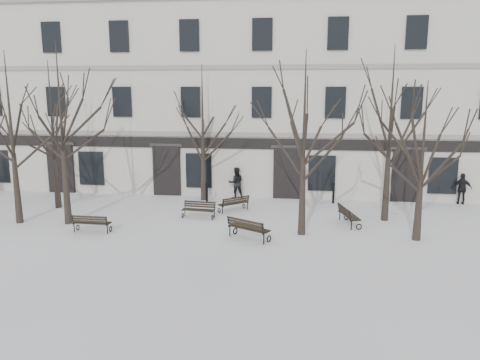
% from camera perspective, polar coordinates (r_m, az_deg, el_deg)
% --- Properties ---
extents(ground, '(100.00, 100.00, 0.00)m').
position_cam_1_polar(ground, '(19.56, -5.15, -7.30)').
color(ground, white).
rests_on(ground, ground).
extents(building, '(40.40, 10.20, 11.40)m').
position_cam_1_polar(building, '(31.35, -0.35, 9.95)').
color(building, beige).
rests_on(building, ground).
extents(tree_0, '(5.47, 5.47, 7.81)m').
position_cam_1_polar(tree_0, '(23.47, -26.23, 6.85)').
color(tree_0, black).
rests_on(tree_0, ground).
extents(tree_1, '(5.75, 5.75, 8.21)m').
position_cam_1_polar(tree_1, '(22.39, -21.04, 7.76)').
color(tree_1, black).
rests_on(tree_1, ground).
extents(tree_2, '(5.40, 5.40, 7.71)m').
position_cam_1_polar(tree_2, '(19.50, 7.85, 7.06)').
color(tree_2, black).
rests_on(tree_2, ground).
extents(tree_3, '(4.53, 4.53, 6.48)m').
position_cam_1_polar(tree_3, '(20.01, 21.46, 4.28)').
color(tree_3, black).
rests_on(tree_3, ground).
extents(tree_4, '(5.29, 5.29, 7.56)m').
position_cam_1_polar(tree_4, '(25.73, -21.97, 7.12)').
color(tree_4, black).
rests_on(tree_4, ground).
extents(tree_5, '(5.21, 5.21, 7.44)m').
position_cam_1_polar(tree_5, '(25.69, -4.59, 7.72)').
color(tree_5, black).
rests_on(tree_5, ground).
extents(tree_6, '(5.65, 5.65, 8.07)m').
position_cam_1_polar(tree_6, '(22.55, 17.93, 7.75)').
color(tree_6, black).
rests_on(tree_6, ground).
extents(bench_1, '(1.63, 0.63, 0.81)m').
position_cam_1_polar(bench_1, '(21.34, -17.65, -4.97)').
color(bench_1, black).
rests_on(bench_1, ground).
extents(bench_2, '(1.89, 1.49, 0.93)m').
position_cam_1_polar(bench_2, '(19.38, 0.99, -5.86)').
color(bench_2, black).
rests_on(bench_2, ground).
extents(bench_3, '(1.63, 0.74, 0.80)m').
position_cam_1_polar(bench_3, '(22.68, -5.05, -3.56)').
color(bench_3, black).
rests_on(bench_3, ground).
extents(bench_4, '(1.56, 1.45, 0.80)m').
position_cam_1_polar(bench_4, '(23.73, -0.73, -2.84)').
color(bench_4, black).
rests_on(bench_4, ground).
extents(bench_5, '(0.99, 1.81, 0.87)m').
position_cam_1_polar(bench_5, '(22.03, 13.03, -4.14)').
color(bench_5, black).
rests_on(bench_5, ground).
extents(bollard_a, '(0.14, 0.14, 1.12)m').
position_cam_1_polar(bollard_a, '(25.63, -4.08, -1.44)').
color(bollard_a, black).
rests_on(bollard_a, ground).
extents(bollard_b, '(0.15, 0.15, 1.17)m').
position_cam_1_polar(bollard_b, '(25.89, 11.33, -1.45)').
color(bollard_b, black).
rests_on(bollard_b, ground).
extents(pedestrian_b, '(1.02, 0.88, 1.78)m').
position_cam_1_polar(pedestrian_b, '(26.71, -0.48, -2.21)').
color(pedestrian_b, black).
rests_on(pedestrian_b, ground).
extents(pedestrian_c, '(1.05, 0.55, 1.70)m').
position_cam_1_polar(pedestrian_c, '(28.01, 25.32, -2.68)').
color(pedestrian_c, black).
rests_on(pedestrian_c, ground).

